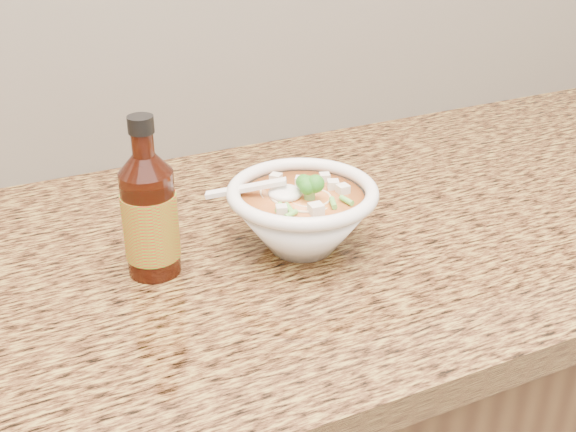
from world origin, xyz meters
name	(u,v)px	position (x,y,z in m)	size (l,w,h in m)	color
counter_slab	(209,262)	(0.00, 1.68, 0.88)	(4.00, 0.68, 0.04)	olive
soup_bowl	(302,216)	(0.11, 1.63, 0.94)	(0.21, 0.19, 0.11)	white
hot_sauce_bottle	(150,216)	(-0.08, 1.65, 0.97)	(0.09, 0.09, 0.20)	#3D1208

